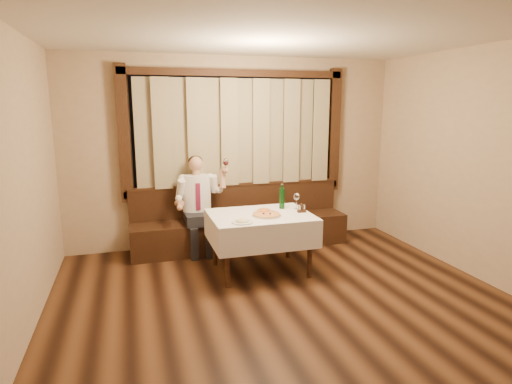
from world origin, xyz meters
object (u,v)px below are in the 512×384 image
object	(u,v)px
banquette	(240,226)
seated_man	(198,197)
green_bottle	(282,198)
pizza	(267,215)
cruet_caddy	(302,209)
pasta_red	(264,209)
dining_table	(261,222)
pasta_cream	(242,220)

from	to	relation	value
banquette	seated_man	xyz separation A→B (m)	(-0.64, -0.09, 0.50)
green_bottle	banquette	bearing A→B (deg)	113.64
pizza	green_bottle	xyz separation A→B (m)	(0.31, 0.31, 0.13)
green_bottle	seated_man	xyz separation A→B (m)	(-1.00, 0.73, -0.08)
cruet_caddy	pasta_red	bearing A→B (deg)	164.01
cruet_caddy	seated_man	size ratio (longest dim) A/B	0.08
banquette	seated_man	world-z (taller)	seated_man
green_bottle	cruet_caddy	bearing A→B (deg)	-57.23
banquette	dining_table	distance (m)	1.08
cruet_caddy	seated_man	xyz separation A→B (m)	(-1.17, 1.00, 0.02)
banquette	dining_table	world-z (taller)	banquette
dining_table	pizza	world-z (taller)	pizza
banquette	pasta_red	world-z (taller)	banquette
pizza	pasta_red	xyz separation A→B (m)	(0.03, 0.19, 0.02)
cruet_caddy	pasta_cream	bearing A→B (deg)	-161.99
pasta_red	banquette	bearing A→B (deg)	94.31
pasta_red	cruet_caddy	size ratio (longest dim) A/B	2.38
pasta_red	green_bottle	xyz separation A→B (m)	(0.29, 0.13, 0.10)
pizza	pasta_red	size ratio (longest dim) A/B	1.33
pasta_cream	cruet_caddy	distance (m)	0.89
banquette	cruet_caddy	size ratio (longest dim) A/B	27.77
banquette	cruet_caddy	distance (m)	1.30
pasta_cream	green_bottle	world-z (taller)	green_bottle
pizza	seated_man	bearing A→B (deg)	123.28
banquette	pizza	xyz separation A→B (m)	(0.05, -1.13, 0.46)
pasta_red	pizza	bearing A→B (deg)	-97.94
pizza	cruet_caddy	xyz separation A→B (m)	(0.48, 0.05, 0.02)
banquette	green_bottle	size ratio (longest dim) A/B	9.65
pasta_red	pasta_cream	bearing A→B (deg)	-134.42
pizza	dining_table	bearing A→B (deg)	112.49
pasta_cream	green_bottle	xyz separation A→B (m)	(0.68, 0.53, 0.11)
dining_table	pasta_red	size ratio (longest dim) A/B	4.64
green_bottle	cruet_caddy	world-z (taller)	green_bottle
seated_man	banquette	bearing A→B (deg)	7.93
green_bottle	seated_man	distance (m)	1.24
dining_table	pasta_red	distance (m)	0.18
seated_man	pizza	bearing A→B (deg)	-56.72
dining_table	pasta_red	world-z (taller)	pasta_red
green_bottle	cruet_caddy	distance (m)	0.33
dining_table	pasta_red	bearing A→B (deg)	47.62
banquette	seated_man	bearing A→B (deg)	-172.07
banquette	cruet_caddy	bearing A→B (deg)	-63.98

